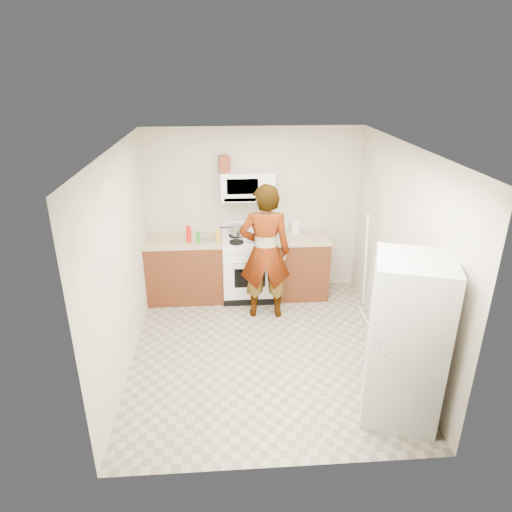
{
  "coord_description": "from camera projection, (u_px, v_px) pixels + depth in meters",
  "views": [
    {
      "loc": [
        -0.44,
        -4.77,
        3.3
      ],
      "look_at": [
        -0.06,
        0.55,
        1.05
      ],
      "focal_mm": 32.0,
      "sensor_mm": 36.0,
      "label": 1
    }
  ],
  "objects": [
    {
      "name": "gas_range",
      "position": [
        249.0,
        266.0,
        6.87
      ],
      "size": [
        0.76,
        0.65,
        1.13
      ],
      "color": "white",
      "rests_on": "floor"
    },
    {
      "name": "counter_right",
      "position": [
        301.0,
        238.0,
        6.76
      ],
      "size": [
        0.82,
        0.64,
        0.03
      ],
      "primitive_type": "cube",
      "color": "tan",
      "rests_on": "cabinet_right"
    },
    {
      "name": "broom",
      "position": [
        366.0,
        261.0,
        6.39
      ],
      "size": [
        0.19,
        0.29,
        1.47
      ],
      "primitive_type": "cylinder",
      "rotation": [
        0.14,
        -0.14,
        0.25
      ],
      "color": "white",
      "rests_on": "floor"
    },
    {
      "name": "counter_left",
      "position": [
        184.0,
        241.0,
        6.64
      ],
      "size": [
        1.14,
        0.64,
        0.03
      ],
      "primitive_type": "cube",
      "color": "tan",
      "rests_on": "cabinet_left"
    },
    {
      "name": "bottle_green_cap",
      "position": [
        198.0,
        237.0,
        6.5
      ],
      "size": [
        0.06,
        0.06,
        0.17
      ],
      "primitive_type": "cylinder",
      "rotation": [
        0.0,
        0.0,
        0.22
      ],
      "color": "#218D19",
      "rests_on": "counter_left"
    },
    {
      "name": "bottle_spray",
      "position": [
        189.0,
        234.0,
        6.51
      ],
      "size": [
        0.08,
        0.08,
        0.24
      ],
      "primitive_type": "cylinder",
      "rotation": [
        0.0,
        0.0,
        -0.09
      ],
      "color": "red",
      "rests_on": "counter_left"
    },
    {
      "name": "floor",
      "position": [
        264.0,
        350.0,
        5.7
      ],
      "size": [
        3.6,
        3.6,
        0.0
      ],
      "primitive_type": "plane",
      "color": "gray",
      "rests_on": "ground"
    },
    {
      "name": "jug",
      "position": [
        224.0,
        164.0,
        6.31
      ],
      "size": [
        0.17,
        0.17,
        0.24
      ],
      "primitive_type": "cube",
      "rotation": [
        0.0,
        0.0,
        0.27
      ],
      "color": "maroon",
      "rests_on": "microwave"
    },
    {
      "name": "saucepan",
      "position": [
        238.0,
        230.0,
        6.79
      ],
      "size": [
        0.26,
        0.26,
        0.14
      ],
      "primitive_type": "cylinder",
      "rotation": [
        0.0,
        0.0,
        -0.05
      ],
      "color": "#ABACB0",
      "rests_on": "gas_range"
    },
    {
      "name": "cabinet_right",
      "position": [
        300.0,
        267.0,
        6.94
      ],
      "size": [
        0.8,
        0.62,
        0.9
      ],
      "primitive_type": "cube",
      "color": "#5B2A15",
      "rests_on": "floor"
    },
    {
      "name": "cabinet_left",
      "position": [
        186.0,
        270.0,
        6.82
      ],
      "size": [
        1.12,
        0.62,
        0.9
      ],
      "primitive_type": "cube",
      "color": "#5B2A15",
      "rests_on": "floor"
    },
    {
      "name": "microwave",
      "position": [
        247.0,
        185.0,
        6.51
      ],
      "size": [
        0.76,
        0.38,
        0.4
      ],
      "primitive_type": "cube",
      "color": "white",
      "rests_on": "back_wall"
    },
    {
      "name": "pot_lid",
      "position": [
        206.0,
        240.0,
        6.62
      ],
      "size": [
        0.31,
        0.31,
        0.01
      ],
      "primitive_type": "cylinder",
      "rotation": [
        0.0,
        0.0,
        -0.25
      ],
      "color": "silver",
      "rests_on": "counter_left"
    },
    {
      "name": "kettle",
      "position": [
        296.0,
        227.0,
        6.9
      ],
      "size": [
        0.16,
        0.16,
        0.16
      ],
      "primitive_type": "cylinder",
      "rotation": [
        0.0,
        0.0,
        -0.23
      ],
      "color": "white",
      "rests_on": "counter_right"
    },
    {
      "name": "person",
      "position": [
        265.0,
        253.0,
        6.15
      ],
      "size": [
        0.72,
        0.5,
        1.9
      ],
      "primitive_type": "imported",
      "rotation": [
        0.0,
        0.0,
        3.07
      ],
      "color": "tan",
      "rests_on": "floor"
    },
    {
      "name": "bottle_hot_sauce",
      "position": [
        218.0,
        235.0,
        6.57
      ],
      "size": [
        0.06,
        0.06,
        0.17
      ],
      "primitive_type": "cylinder",
      "rotation": [
        0.0,
        0.0,
        -0.02
      ],
      "color": "#F4A71B",
      "rests_on": "counter_left"
    },
    {
      "name": "back_wall",
      "position": [
        254.0,
        212.0,
        6.86
      ],
      "size": [
        3.2,
        0.02,
        2.5
      ],
      "primitive_type": "cube",
      "color": "beige",
      "rests_on": "floor"
    },
    {
      "name": "tray",
      "position": [
        256.0,
        241.0,
        6.56
      ],
      "size": [
        0.29,
        0.25,
        0.05
      ],
      "primitive_type": "cube",
      "rotation": [
        0.0,
        0.0,
        -0.41
      ],
      "color": "silver",
      "rests_on": "gas_range"
    },
    {
      "name": "right_wall",
      "position": [
        400.0,
        254.0,
        5.32
      ],
      "size": [
        0.02,
        3.6,
        2.5
      ],
      "primitive_type": "cube",
      "color": "beige",
      "rests_on": "floor"
    },
    {
      "name": "fridge",
      "position": [
        406.0,
        341.0,
        4.38
      ],
      "size": [
        0.88,
        0.88,
        1.7
      ],
      "primitive_type": "cube",
      "rotation": [
        0.0,
        0.0,
        -0.31
      ],
      "color": "silver",
      "rests_on": "floor"
    }
  ]
}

